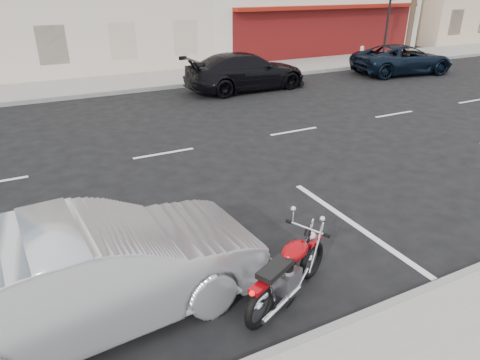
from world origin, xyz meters
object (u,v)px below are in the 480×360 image
object	(u,v)px
traffic_light	(390,12)
motorcycle	(313,251)
suv_far	(403,59)
car_far	(246,71)
fire_hydrant	(362,52)
sedan_silver	(94,273)

from	to	relation	value
traffic_light	motorcycle	distance (m)	20.83
suv_far	car_far	bearing A→B (deg)	95.13
suv_far	fire_hydrant	bearing A→B (deg)	-0.67
traffic_light	car_far	distance (m)	10.81
sedan_silver	car_far	xyz separation A→B (m)	(7.81, 10.85, -0.00)
motorcycle	suv_far	bearing A→B (deg)	14.97
motorcycle	traffic_light	bearing A→B (deg)	18.32
traffic_light	fire_hydrant	size ratio (longest dim) A/B	5.28
fire_hydrant	motorcycle	distance (m)	19.78
traffic_light	motorcycle	world-z (taller)	traffic_light
sedan_silver	motorcycle	bearing A→B (deg)	-103.78
motorcycle	sedan_silver	xyz separation A→B (m)	(-2.99, 0.48, 0.31)
motorcycle	car_far	size ratio (longest dim) A/B	0.35
sedan_silver	traffic_light	bearing A→B (deg)	-57.38
motorcycle	suv_far	size ratio (longest dim) A/B	0.36
sedan_silver	suv_far	distance (m)	19.17
sedan_silver	suv_far	bearing A→B (deg)	-61.51
traffic_light	sedan_silver	xyz separation A→B (m)	(-18.07, -13.73, -1.82)
fire_hydrant	car_far	distance (m)	9.27
sedan_silver	car_far	world-z (taller)	same
suv_far	traffic_light	bearing A→B (deg)	-23.85
sedan_silver	suv_far	world-z (taller)	sedan_silver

